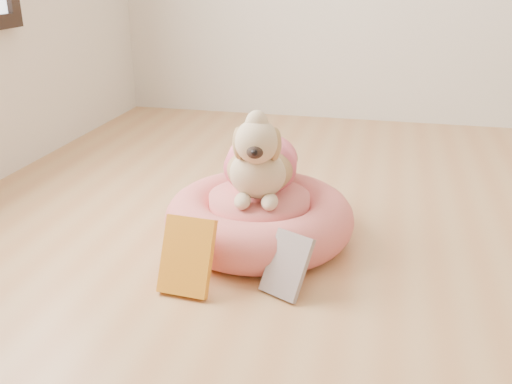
% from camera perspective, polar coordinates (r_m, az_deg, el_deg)
% --- Properties ---
extents(floor, '(4.50, 4.50, 0.00)m').
position_cam_1_polar(floor, '(1.59, 23.73, -14.83)').
color(floor, tan).
rests_on(floor, ground).
extents(pet_bed, '(0.65, 0.65, 0.17)m').
position_cam_1_polar(pet_bed, '(1.97, 0.33, -2.62)').
color(pet_bed, '#D05157').
rests_on(pet_bed, floor).
extents(dog, '(0.36, 0.47, 0.32)m').
position_cam_1_polar(dog, '(1.91, 0.41, 4.50)').
color(dog, brown).
rests_on(dog, pet_bed).
extents(book_yellow, '(0.16, 0.14, 0.22)m').
position_cam_1_polar(book_yellow, '(1.68, -6.92, -6.38)').
color(book_yellow, yellow).
rests_on(book_yellow, floor).
extents(book_white, '(0.16, 0.15, 0.18)m').
position_cam_1_polar(book_white, '(1.67, 3.11, -7.30)').
color(book_white, white).
rests_on(book_white, floor).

